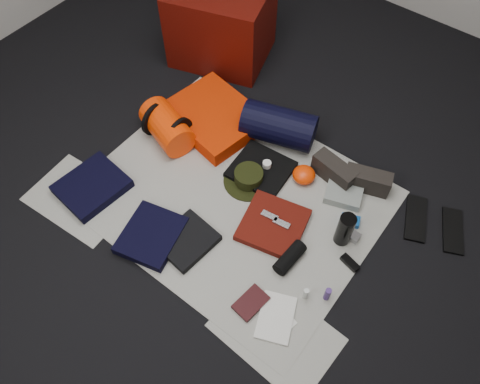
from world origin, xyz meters
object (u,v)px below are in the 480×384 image
Objects in this scene: red_cabinet at (221,23)px; paperback_book at (251,303)px; water_bottle at (345,229)px; sleeping_pad at (214,117)px; stuff_sack at (167,127)px; compact_camera at (351,235)px; navy_duffel at (279,126)px.

red_cabinet is 3.69× the size of paperback_book.
sleeping_pad is at bearing 167.40° from water_bottle.
sleeping_pad is at bearing -73.65° from red_cabinet.
stuff_sack reaches higher than compact_camera.
water_bottle reaches higher than compact_camera.
sleeping_pad is 5.92× the size of compact_camera.
water_bottle is 0.11m from compact_camera.
stuff_sack is at bearing -175.97° from compact_camera.
sleeping_pad is at bearing -178.64° from navy_duffel.
stuff_sack is 1.20m from paperback_book.
compact_camera is at bearing 79.36° from paperback_book.
red_cabinet reaches higher than navy_duffel.
stuff_sack is 1.24m from water_bottle.
red_cabinet is 1.70m from compact_camera.
sleeping_pad is 1.27× the size of navy_duffel.
stuff_sack is at bearing -178.49° from water_bottle.
compact_camera is at bearing 3.50° from stuff_sack.
stuff_sack is at bearing -160.36° from navy_duffel.
paperback_book is at bearing -107.49° from compact_camera.
water_bottle is at bearing -46.33° from red_cabinet.
navy_duffel reaches higher than paperback_book.
navy_duffel is 2.59× the size of paperback_book.
water_bottle is 1.28× the size of paperback_book.
water_bottle reaches higher than sleeping_pad.
stuff_sack is at bearing 159.54° from paperback_book.
sleeping_pad reaches higher than paperback_book.
red_cabinet is at bearing 134.12° from navy_duffel.
stuff_sack is (-0.14, -0.28, 0.05)m from sleeping_pad.
stuff_sack is 1.27m from compact_camera.
sleeping_pad is 1.12m from water_bottle.
navy_duffel is 2.02× the size of water_bottle.
red_cabinet is at bearing 153.76° from compact_camera.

